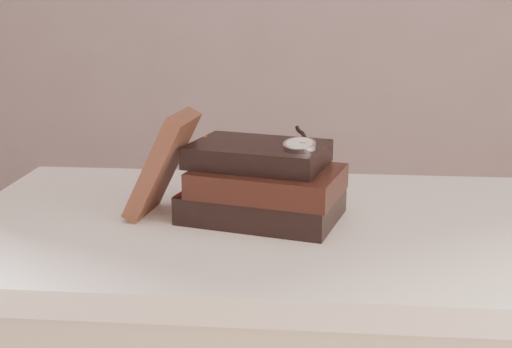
{
  "coord_description": "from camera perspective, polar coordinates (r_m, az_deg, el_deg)",
  "views": [
    {
      "loc": [
        0.09,
        -0.7,
        1.11
      ],
      "look_at": [
        -0.01,
        0.36,
        0.82
      ],
      "focal_mm": 47.47,
      "sensor_mm": 36.0,
      "label": 1
    }
  ],
  "objects": [
    {
      "name": "pocket_watch",
      "position": [
        1.06,
        3.7,
        2.54
      ],
      "size": [
        0.06,
        0.16,
        0.02
      ],
      "color": "silver",
      "rests_on": "book_stack"
    },
    {
      "name": "eyeglasses",
      "position": [
        1.21,
        -2.09,
        1.12
      ],
      "size": [
        0.13,
        0.14,
        0.05
      ],
      "color": "silver",
      "rests_on": "book_stack"
    },
    {
      "name": "book_stack",
      "position": [
        1.11,
        0.59,
        -0.88
      ],
      "size": [
        0.28,
        0.23,
        0.12
      ],
      "color": "black",
      "rests_on": "table"
    },
    {
      "name": "journal",
      "position": [
        1.12,
        -7.9,
        0.83
      ],
      "size": [
        0.12,
        0.13,
        0.18
      ],
      "primitive_type": "cube",
      "rotation": [
        0.0,
        0.47,
        -0.13
      ],
      "color": "#412319",
      "rests_on": "table"
    },
    {
      "name": "table",
      "position": [
        1.15,
        0.37,
        -8.15
      ],
      "size": [
        1.0,
        0.6,
        0.75
      ],
      "color": "white",
      "rests_on": "ground"
    }
  ]
}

